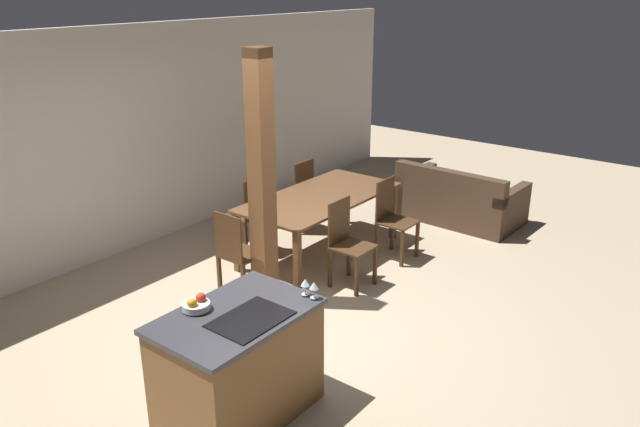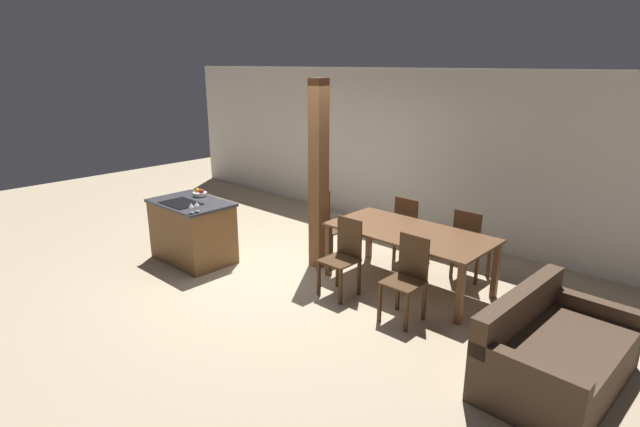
{
  "view_description": "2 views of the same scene",
  "coord_description": "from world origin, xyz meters",
  "px_view_note": "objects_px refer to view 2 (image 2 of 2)",
  "views": [
    {
      "loc": [
        -4.07,
        -3.42,
        3.16
      ],
      "look_at": [
        0.6,
        0.2,
        0.95
      ],
      "focal_mm": 35.0,
      "sensor_mm": 36.0,
      "label": 1
    },
    {
      "loc": [
        4.72,
        -4.22,
        2.79
      ],
      "look_at": [
        0.6,
        0.2,
        0.95
      ],
      "focal_mm": 28.0,
      "sensor_mm": 36.0,
      "label": 2
    }
  ],
  "objects_px": {
    "wine_glass_near": "(191,205)",
    "dining_chair_near_left": "(343,256)",
    "dining_chair_near_right": "(407,277)",
    "dining_chair_far_left": "(410,228)",
    "fruit_bowl": "(200,193)",
    "dining_chair_head_end": "(327,225)",
    "wine_glass_middle": "(197,204)",
    "dining_table": "(409,237)",
    "dining_chair_far_right": "(469,243)",
    "timber_post": "(319,177)",
    "kitchen_island": "(193,231)",
    "couch": "(554,355)"
  },
  "relations": [
    {
      "from": "dining_chair_near_left",
      "to": "dining_chair_far_right",
      "type": "bearing_deg",
      "value": 57.68
    },
    {
      "from": "dining_chair_near_right",
      "to": "dining_chair_far_right",
      "type": "height_order",
      "value": "same"
    },
    {
      "from": "kitchen_island",
      "to": "fruit_bowl",
      "type": "bearing_deg",
      "value": 118.64
    },
    {
      "from": "kitchen_island",
      "to": "dining_chair_near_left",
      "type": "xyz_separation_m",
      "value": [
        2.32,
        0.64,
        0.06
      ]
    },
    {
      "from": "wine_glass_near",
      "to": "dining_chair_near_left",
      "type": "xyz_separation_m",
      "value": [
        1.8,
        0.96,
        -0.49
      ]
    },
    {
      "from": "wine_glass_middle",
      "to": "dining_chair_head_end",
      "type": "xyz_separation_m",
      "value": [
        0.85,
        1.61,
        -0.49
      ]
    },
    {
      "from": "wine_glass_near",
      "to": "dining_chair_far_left",
      "type": "xyz_separation_m",
      "value": [
        1.8,
        2.43,
        -0.49
      ]
    },
    {
      "from": "dining_chair_near_right",
      "to": "dining_chair_far_left",
      "type": "bearing_deg",
      "value": 122.32
    },
    {
      "from": "kitchen_island",
      "to": "wine_glass_middle",
      "type": "distance_m",
      "value": 0.79
    },
    {
      "from": "dining_chair_far_left",
      "to": "timber_post",
      "type": "xyz_separation_m",
      "value": [
        -0.84,
        -1.02,
        0.79
      ]
    },
    {
      "from": "wine_glass_near",
      "to": "fruit_bowl",
      "type": "bearing_deg",
      "value": 139.04
    },
    {
      "from": "dining_chair_far_left",
      "to": "dining_chair_far_right",
      "type": "bearing_deg",
      "value": -180.0
    },
    {
      "from": "dining_table",
      "to": "timber_post",
      "type": "xyz_separation_m",
      "value": [
        -1.3,
        -0.29,
        0.63
      ]
    },
    {
      "from": "wine_glass_near",
      "to": "couch",
      "type": "distance_m",
      "value": 4.51
    },
    {
      "from": "wine_glass_near",
      "to": "wine_glass_middle",
      "type": "xyz_separation_m",
      "value": [
        0.0,
        0.09,
        0.0
      ]
    },
    {
      "from": "kitchen_island",
      "to": "wine_glass_near",
      "type": "height_order",
      "value": "wine_glass_near"
    },
    {
      "from": "dining_table",
      "to": "dining_chair_far_right",
      "type": "height_order",
      "value": "dining_chair_far_right"
    },
    {
      "from": "dining_table",
      "to": "dining_chair_near_right",
      "type": "distance_m",
      "value": 0.89
    },
    {
      "from": "kitchen_island",
      "to": "dining_chair_far_right",
      "type": "height_order",
      "value": "dining_chair_far_right"
    },
    {
      "from": "kitchen_island",
      "to": "dining_chair_head_end",
      "type": "height_order",
      "value": "dining_chair_head_end"
    },
    {
      "from": "dining_table",
      "to": "dining_chair_head_end",
      "type": "height_order",
      "value": "dining_chair_head_end"
    },
    {
      "from": "dining_chair_near_left",
      "to": "couch",
      "type": "xyz_separation_m",
      "value": [
        2.57,
        -0.1,
        -0.23
      ]
    },
    {
      "from": "fruit_bowl",
      "to": "dining_chair_head_end",
      "type": "bearing_deg",
      "value": 36.47
    },
    {
      "from": "kitchen_island",
      "to": "dining_chair_near_left",
      "type": "distance_m",
      "value": 2.41
    },
    {
      "from": "dining_table",
      "to": "dining_chair_near_left",
      "type": "xyz_separation_m",
      "value": [
        -0.47,
        -0.74,
        -0.16
      ]
    },
    {
      "from": "dining_chair_near_right",
      "to": "dining_chair_far_right",
      "type": "bearing_deg",
      "value": 90.0
    },
    {
      "from": "kitchen_island",
      "to": "wine_glass_near",
      "type": "xyz_separation_m",
      "value": [
        0.52,
        -0.32,
        0.55
      ]
    },
    {
      "from": "kitchen_island",
      "to": "dining_chair_far_left",
      "type": "height_order",
      "value": "dining_chair_far_left"
    },
    {
      "from": "timber_post",
      "to": "couch",
      "type": "bearing_deg",
      "value": -9.13
    },
    {
      "from": "dining_table",
      "to": "dining_chair_near_right",
      "type": "relative_size",
      "value": 2.15
    },
    {
      "from": "dining_chair_near_right",
      "to": "dining_chair_far_left",
      "type": "height_order",
      "value": "same"
    },
    {
      "from": "wine_glass_middle",
      "to": "wine_glass_near",
      "type": "bearing_deg",
      "value": -90.0
    },
    {
      "from": "dining_chair_near_left",
      "to": "couch",
      "type": "height_order",
      "value": "dining_chair_near_left"
    },
    {
      "from": "dining_table",
      "to": "dining_chair_head_end",
      "type": "xyz_separation_m",
      "value": [
        -1.41,
        -0.0,
        -0.16
      ]
    },
    {
      "from": "fruit_bowl",
      "to": "dining_chair_near_left",
      "type": "distance_m",
      "value": 2.53
    },
    {
      "from": "dining_chair_far_right",
      "to": "couch",
      "type": "distance_m",
      "value": 2.28
    },
    {
      "from": "wine_glass_middle",
      "to": "dining_table",
      "type": "relative_size",
      "value": 0.06
    },
    {
      "from": "wine_glass_near",
      "to": "dining_chair_near_left",
      "type": "relative_size",
      "value": 0.14
    },
    {
      "from": "dining_chair_far_left",
      "to": "dining_chair_near_left",
      "type": "bearing_deg",
      "value": 90.0
    },
    {
      "from": "dining_chair_near_left",
      "to": "fruit_bowl",
      "type": "bearing_deg",
      "value": -171.13
    },
    {
      "from": "fruit_bowl",
      "to": "couch",
      "type": "bearing_deg",
      "value": 3.26
    },
    {
      "from": "dining_chair_near_left",
      "to": "couch",
      "type": "bearing_deg",
      "value": -2.16
    },
    {
      "from": "wine_glass_middle",
      "to": "dining_chair_far_left",
      "type": "xyz_separation_m",
      "value": [
        1.8,
        2.35,
        -0.49
      ]
    },
    {
      "from": "dining_chair_near_left",
      "to": "timber_post",
      "type": "distance_m",
      "value": 1.24
    },
    {
      "from": "timber_post",
      "to": "kitchen_island",
      "type": "bearing_deg",
      "value": -143.61
    },
    {
      "from": "fruit_bowl",
      "to": "wine_glass_near",
      "type": "bearing_deg",
      "value": -40.96
    },
    {
      "from": "kitchen_island",
      "to": "dining_chair_head_end",
      "type": "xyz_separation_m",
      "value": [
        1.37,
        1.38,
        0.06
      ]
    },
    {
      "from": "couch",
      "to": "timber_post",
      "type": "distance_m",
      "value": 3.6
    },
    {
      "from": "fruit_bowl",
      "to": "couch",
      "type": "distance_m",
      "value": 5.08
    },
    {
      "from": "dining_chair_head_end",
      "to": "couch",
      "type": "relative_size",
      "value": 0.59
    }
  ]
}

